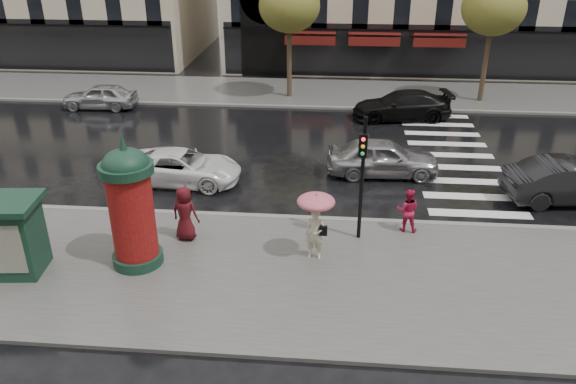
# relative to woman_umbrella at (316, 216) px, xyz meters

# --- Properties ---
(ground) EXTENTS (160.00, 160.00, 0.00)m
(ground) POSITION_rel_woman_umbrella_xyz_m (-0.27, -0.46, -1.55)
(ground) COLOR black
(ground) RESTS_ON ground
(near_sidewalk) EXTENTS (90.00, 7.00, 0.12)m
(near_sidewalk) POSITION_rel_woman_umbrella_xyz_m (-0.27, -0.96, -1.49)
(near_sidewalk) COLOR #474744
(near_sidewalk) RESTS_ON ground
(far_sidewalk) EXTENTS (90.00, 6.00, 0.12)m
(far_sidewalk) POSITION_rel_woman_umbrella_xyz_m (-0.27, 18.54, -1.49)
(far_sidewalk) COLOR #474744
(far_sidewalk) RESTS_ON ground
(near_kerb) EXTENTS (90.00, 0.25, 0.14)m
(near_kerb) POSITION_rel_woman_umbrella_xyz_m (-0.27, 2.54, -1.48)
(near_kerb) COLOR slate
(near_kerb) RESTS_ON ground
(far_kerb) EXTENTS (90.00, 0.25, 0.14)m
(far_kerb) POSITION_rel_woman_umbrella_xyz_m (-0.27, 15.54, -1.48)
(far_kerb) COLOR slate
(far_kerb) RESTS_ON ground
(zebra_crossing) EXTENTS (3.60, 11.75, 0.01)m
(zebra_crossing) POSITION_rel_woman_umbrella_xyz_m (5.73, 9.14, -1.55)
(zebra_crossing) COLOR silver
(zebra_crossing) RESTS_ON ground
(tree_far_left) EXTENTS (3.40, 3.40, 6.64)m
(tree_far_left) POSITION_rel_woman_umbrella_xyz_m (-2.27, 17.54, 3.62)
(tree_far_left) COLOR #38281C
(tree_far_left) RESTS_ON ground
(tree_far_right) EXTENTS (3.40, 3.40, 6.64)m
(tree_far_right) POSITION_rel_woman_umbrella_xyz_m (8.73, 17.54, 3.62)
(tree_far_right) COLOR #38281C
(tree_far_right) RESTS_ON ground
(woman_umbrella) EXTENTS (1.13, 1.13, 2.17)m
(woman_umbrella) POSITION_rel_woman_umbrella_xyz_m (0.00, 0.00, 0.00)
(woman_umbrella) COLOR beige
(woman_umbrella) RESTS_ON near_sidewalk
(woman_red) EXTENTS (0.79, 0.65, 1.49)m
(woman_red) POSITION_rel_woman_umbrella_xyz_m (2.95, 1.94, -0.69)
(woman_red) COLOR #BD173D
(woman_red) RESTS_ON near_sidewalk
(man_burgundy) EXTENTS (0.99, 0.76, 1.82)m
(man_burgundy) POSITION_rel_woman_umbrella_xyz_m (-4.18, 0.79, -0.52)
(man_burgundy) COLOR #490E14
(man_burgundy) RESTS_ON near_sidewalk
(morris_column) EXTENTS (1.53, 1.53, 4.12)m
(morris_column) POSITION_rel_woman_umbrella_xyz_m (-5.29, -0.74, 0.54)
(morris_column) COLOR #133324
(morris_column) RESTS_ON near_sidewalk
(traffic_light) EXTENTS (0.28, 0.39, 4.09)m
(traffic_light) POSITION_rel_woman_umbrella_xyz_m (1.35, 1.26, 1.05)
(traffic_light) COLOR black
(traffic_light) RESTS_ON near_sidewalk
(newsstand) EXTENTS (2.06, 1.79, 2.30)m
(newsstand) POSITION_rel_woman_umbrella_xyz_m (-8.71, -1.47, -0.25)
(newsstand) COLOR #133324
(newsstand) RESTS_ON near_sidewalk
(car_silver) EXTENTS (4.57, 2.00, 1.53)m
(car_silver) POSITION_rel_woman_umbrella_xyz_m (2.46, 6.73, -0.79)
(car_silver) COLOR #9C9CA1
(car_silver) RESTS_ON ground
(car_darkgrey) EXTENTS (5.04, 2.29, 1.60)m
(car_darkgrey) POSITION_rel_woman_umbrella_xyz_m (9.24, 4.86, -0.75)
(car_darkgrey) COLOR black
(car_darkgrey) RESTS_ON ground
(car_white) EXTENTS (4.84, 2.42, 1.31)m
(car_white) POSITION_rel_woman_umbrella_xyz_m (-5.52, 5.30, -0.90)
(car_white) COLOR white
(car_white) RESTS_ON ground
(car_black) EXTENTS (5.29, 2.72, 1.47)m
(car_black) POSITION_rel_woman_umbrella_xyz_m (3.91, 14.11, -0.82)
(car_black) COLOR black
(car_black) RESTS_ON ground
(car_far_silver) EXTENTS (4.06, 1.70, 1.37)m
(car_far_silver) POSITION_rel_woman_umbrella_xyz_m (-12.51, 14.54, -0.87)
(car_far_silver) COLOR #AFAEB3
(car_far_silver) RESTS_ON ground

